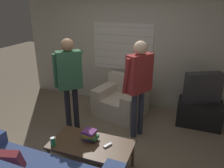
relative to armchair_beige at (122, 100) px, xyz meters
name	(u,v)px	position (x,y,z in m)	size (l,w,h in m)	color
ground_plane	(94,152)	(-0.01, -1.42, -0.31)	(16.00, 16.00, 0.00)	#7F705B
wall_back	(130,50)	(-0.02, 0.61, 0.96)	(5.20, 0.08, 2.55)	#BCB7A8
armchair_beige	(122,100)	(0.00, 0.00, 0.00)	(1.13, 1.06, 0.80)	beige
coffee_table	(91,146)	(0.11, -1.76, 0.09)	(1.17, 0.60, 0.44)	brown
tv_stand	(199,113)	(1.57, 0.13, -0.08)	(0.82, 0.55, 0.48)	black
tv	(203,88)	(1.57, 0.13, 0.46)	(0.70, 0.49, 0.60)	#2D2D33
person_left_standing	(69,75)	(-0.65, -0.96, 0.80)	(0.50, 0.83, 1.75)	black
person_right_standing	(139,78)	(0.50, -0.67, 0.80)	(0.60, 0.80, 1.73)	#33384C
book_stack	(90,135)	(0.06, -1.68, 0.21)	(0.23, 0.20, 0.16)	#75387F
soda_can	(53,142)	(-0.36, -1.97, 0.19)	(0.07, 0.07, 0.13)	#238E47
spare_remote	(108,145)	(0.35, -1.72, 0.14)	(0.09, 0.13, 0.02)	white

